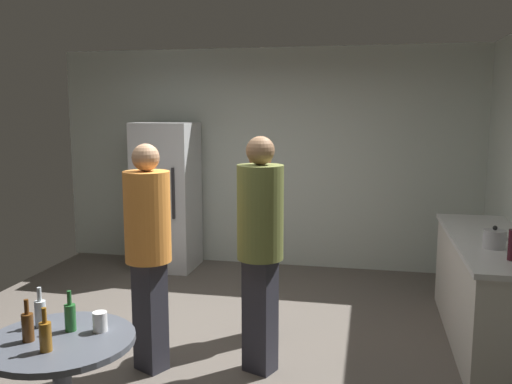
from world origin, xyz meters
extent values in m
cube|color=#5B544C|center=(0.00, 0.00, -0.05)|extent=(5.20, 5.20, 0.10)
cube|color=beige|center=(0.00, 2.63, 1.35)|extent=(5.32, 0.06, 2.70)
cube|color=silver|center=(-1.16, 2.20, 0.90)|extent=(0.70, 0.65, 1.80)
cube|color=#262628|center=(-0.95, 1.86, 0.99)|extent=(0.03, 0.03, 0.60)
cube|color=beige|center=(2.28, 0.62, 0.43)|extent=(0.60, 2.09, 0.86)
cube|color=silver|center=(2.28, 0.62, 0.88)|extent=(0.64, 2.13, 0.04)
cylinder|color=#B2B2B7|center=(2.23, 0.29, 0.97)|extent=(0.17, 0.17, 0.14)
sphere|color=black|center=(2.23, 0.29, 1.06)|extent=(0.04, 0.04, 0.04)
cone|color=#B2B2B7|center=(2.35, 0.29, 0.98)|extent=(0.09, 0.04, 0.06)
cylinder|color=#4C515B|center=(-0.33, -1.57, 0.72)|extent=(0.80, 0.80, 0.03)
cylinder|color=#8C5919|center=(-0.31, -1.73, 0.81)|extent=(0.06, 0.06, 0.15)
cylinder|color=#8C5919|center=(-0.31, -1.73, 0.93)|extent=(0.02, 0.02, 0.08)
cylinder|color=#593314|center=(-0.48, -1.64, 0.81)|extent=(0.06, 0.06, 0.15)
cylinder|color=#593314|center=(-0.48, -1.64, 0.93)|extent=(0.02, 0.02, 0.08)
cylinder|color=#26662D|center=(-0.33, -1.47, 0.81)|extent=(0.06, 0.06, 0.15)
cylinder|color=#26662D|center=(-0.33, -1.47, 0.93)|extent=(0.02, 0.02, 0.08)
cylinder|color=silver|center=(-0.53, -1.45, 0.81)|extent=(0.06, 0.06, 0.15)
cylinder|color=silver|center=(-0.53, -1.45, 0.93)|extent=(0.02, 0.02, 0.08)
cylinder|color=white|center=(-0.16, -1.44, 0.79)|extent=(0.08, 0.08, 0.11)
cube|color=#2D2D38|center=(0.51, -0.27, 0.44)|extent=(0.27, 0.24, 0.87)
cylinder|color=olive|center=(0.51, -0.27, 1.22)|extent=(0.45, 0.45, 0.69)
sphere|color=#8C6647|center=(0.51, -0.27, 1.67)|extent=(0.21, 0.21, 0.21)
cube|color=#2D2D38|center=(-0.31, -0.41, 0.42)|extent=(0.27, 0.25, 0.84)
cylinder|color=orange|center=(-0.31, -0.41, 1.18)|extent=(0.46, 0.46, 0.67)
sphere|color=tan|center=(-0.31, -0.41, 1.61)|extent=(0.20, 0.20, 0.20)
cube|color=#2D2D38|center=(0.38, 0.35, 0.41)|extent=(0.27, 0.24, 0.82)
cylinder|color=maroon|center=(0.38, 0.35, 1.14)|extent=(0.45, 0.45, 0.65)
sphere|color=#8C6647|center=(0.38, 0.35, 1.56)|extent=(0.19, 0.19, 0.19)
camera|label=1|loc=(1.28, -4.10, 1.96)|focal=38.53mm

